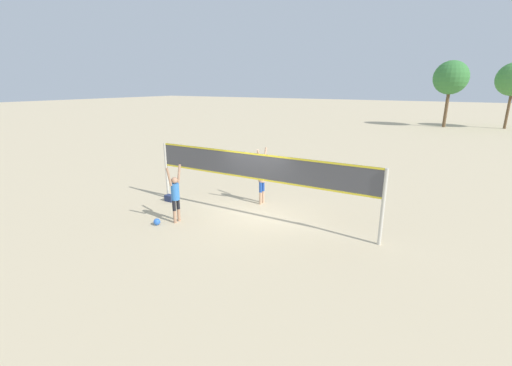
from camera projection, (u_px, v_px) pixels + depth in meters
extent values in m
plane|color=#C6B28C|center=(256.00, 217.00, 12.37)|extent=(200.00, 200.00, 0.00)
cylinder|color=beige|center=(167.00, 171.00, 14.13)|extent=(0.11, 0.11, 2.35)
cylinder|color=beige|center=(383.00, 208.00, 9.96)|extent=(0.11, 0.11, 2.35)
cube|color=#47474C|center=(256.00, 167.00, 11.85)|extent=(8.47, 0.02, 0.93)
cube|color=yellow|center=(256.00, 154.00, 11.73)|extent=(8.47, 0.03, 0.06)
cube|color=yellow|center=(256.00, 179.00, 11.97)|extent=(8.47, 0.03, 0.06)
cylinder|color=tan|center=(175.00, 217.00, 11.83)|extent=(0.11, 0.11, 0.45)
cylinder|color=black|center=(174.00, 206.00, 11.71)|extent=(0.12, 0.12, 0.37)
cylinder|color=tan|center=(179.00, 215.00, 11.99)|extent=(0.11, 0.11, 0.45)
cylinder|color=black|center=(178.00, 204.00, 11.88)|extent=(0.12, 0.12, 0.37)
cylinder|color=#3372BF|center=(175.00, 192.00, 11.67)|extent=(0.28, 0.28, 0.58)
sphere|color=tan|center=(174.00, 180.00, 11.55)|extent=(0.22, 0.22, 0.22)
cylinder|color=tan|center=(169.00, 177.00, 11.31)|extent=(0.08, 0.21, 0.65)
cylinder|color=tan|center=(179.00, 174.00, 11.70)|extent=(0.08, 0.21, 0.65)
cylinder|color=tan|center=(263.00, 197.00, 13.84)|extent=(0.11, 0.11, 0.50)
cylinder|color=#1E47A5|center=(263.00, 186.00, 13.71)|extent=(0.12, 0.12, 0.41)
cylinder|color=tan|center=(261.00, 198.00, 13.67)|extent=(0.11, 0.11, 0.50)
cylinder|color=#1E47A5|center=(261.00, 187.00, 13.54)|extent=(0.12, 0.12, 0.41)
cylinder|color=tan|center=(262.00, 174.00, 13.48)|extent=(0.28, 0.28, 0.65)
sphere|color=tan|center=(262.00, 163.00, 13.35)|extent=(0.25, 0.25, 0.25)
cylinder|color=tan|center=(265.00, 156.00, 13.50)|extent=(0.08, 0.23, 0.73)
cylinder|color=tan|center=(259.00, 159.00, 13.10)|extent=(0.08, 0.23, 0.73)
sphere|color=blue|center=(157.00, 222.00, 11.67)|extent=(0.23, 0.23, 0.23)
cube|color=navy|center=(170.00, 198.00, 14.06)|extent=(0.38, 0.27, 0.26)
cylinder|color=brown|center=(508.00, 109.00, 36.44)|extent=(0.28, 0.28, 4.20)
cylinder|color=brown|center=(446.00, 107.00, 37.85)|extent=(0.34, 0.34, 4.35)
sphere|color=#387A38|center=(451.00, 77.00, 36.97)|extent=(3.58, 3.58, 3.58)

